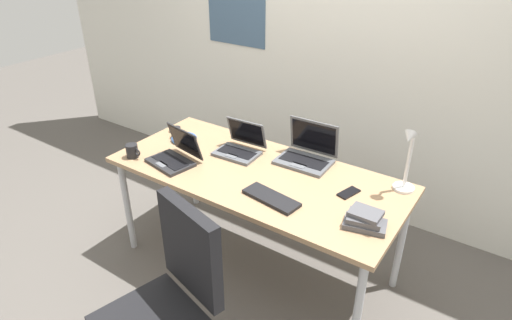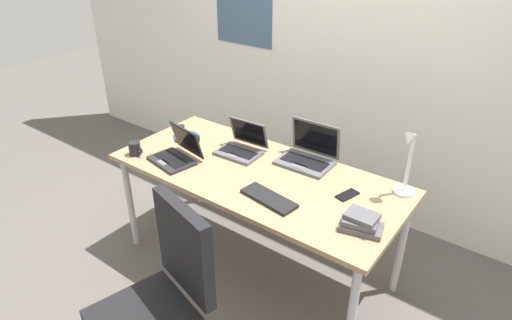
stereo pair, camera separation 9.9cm
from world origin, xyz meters
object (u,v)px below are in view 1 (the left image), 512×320
laptop_back_right (175,156)px  external_keyboard (271,198)px  coffee_mug (132,151)px  laptop_front_left (240,147)px  office_chair (166,319)px  headphones (184,138)px  laptop_mid_desk (307,154)px  desk_lamp (407,161)px  pill_bottle (237,131)px  computer_mouse (175,129)px  cell_phone (349,193)px  book_stack (365,220)px

laptop_back_right → external_keyboard: (0.73, -0.02, -0.03)m
coffee_mug → laptop_back_right: bearing=21.7°
laptop_front_left → office_chair: office_chair is taller
laptop_back_right → headphones: 0.31m
laptop_back_right → office_chair: size_ratio=0.34×
laptop_front_left → laptop_mid_desk: size_ratio=0.86×
desk_lamp → laptop_front_left: size_ratio=1.38×
pill_bottle → coffee_mug: (-0.37, -0.63, 0.00)m
external_keyboard → coffee_mug: 1.00m
headphones → pill_bottle: pill_bottle is taller
desk_lamp → computer_mouse: desk_lamp is taller
laptop_mid_desk → cell_phone: (0.38, -0.20, -0.04)m
headphones → computer_mouse: bearing=153.6°
laptop_front_left → external_keyboard: bearing=-36.8°
pill_bottle → cell_phone: bearing=-14.6°
pill_bottle → book_stack: bearing=-22.8°
external_keyboard → laptop_back_right: bearing=-173.2°
desk_lamp → headphones: 1.48m
desk_lamp → laptop_mid_desk: desk_lamp is taller
coffee_mug → office_chair: (0.86, -0.63, -0.39)m
desk_lamp → office_chair: desk_lamp is taller
coffee_mug → desk_lamp: bearing=20.0°
laptop_front_left → office_chair: 1.18m
desk_lamp → cell_phone: desk_lamp is taller
external_keyboard → headphones: 0.94m
book_stack → coffee_mug: coffee_mug is taller
cell_phone → headphones: size_ratio=0.64×
cell_phone → headphones: 1.22m
laptop_back_right → office_chair: (0.59, -0.73, -0.39)m
laptop_mid_desk → book_stack: bearing=-37.6°
laptop_mid_desk → laptop_back_right: laptop_mid_desk is taller
desk_lamp → pill_bottle: bearing=177.0°
desk_lamp → book_stack: 0.45m
computer_mouse → office_chair: (0.92, -1.07, -0.36)m
pill_bottle → office_chair: 1.40m
laptop_mid_desk → headphones: bearing=-165.7°
pill_bottle → office_chair: size_ratio=0.08×
cell_phone → pill_bottle: (-0.95, 0.25, 0.04)m
desk_lamp → laptop_front_left: (-1.03, -0.13, -0.15)m
book_stack → laptop_back_right: bearing=-177.9°
computer_mouse → pill_bottle: size_ratio=1.22×
cell_phone → pill_bottle: bearing=-179.0°
pill_bottle → laptop_front_left: bearing=-49.8°
laptop_front_left → laptop_back_right: (-0.26, -0.33, 0.00)m
laptop_mid_desk → external_keyboard: (0.05, -0.49, -0.04)m
laptop_mid_desk → computer_mouse: (-1.00, -0.14, -0.03)m
laptop_mid_desk → external_keyboard: laptop_mid_desk is taller
computer_mouse → laptop_back_right: bearing=-39.0°
desk_lamp → computer_mouse: size_ratio=4.17×
laptop_mid_desk → pill_bottle: size_ratio=4.29×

